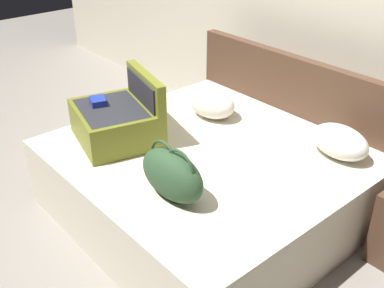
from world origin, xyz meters
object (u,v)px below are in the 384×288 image
Objects in this scene: hard_case_large at (117,120)px; pillow_near_headboard at (340,142)px; bed at (206,182)px; duffel_bag at (172,174)px; pillow_center_head at (212,103)px.

pillow_near_headboard is at bearing 54.87° from hard_case_large.
pillow_near_headboard is (0.59, 0.60, 0.35)m from bed.
bed is 4.07× the size of duffel_bag.
bed is at bearing -134.57° from pillow_near_headboard.
bed is 4.88× the size of pillow_center_head.
bed is 0.90m from pillow_near_headboard.
pillow_center_head reaches higher than pillow_near_headboard.
hard_case_large is at bearing -102.18° from pillow_center_head.
duffel_bag is at bearing 3.92° from hard_case_large.
hard_case_large is 0.77m from duffel_bag.
pillow_center_head is at bearing 125.13° from duffel_bag.
duffel_bag is at bearing -107.63° from pillow_near_headboard.
pillow_near_headboard is 0.97m from pillow_center_head.
duffel_bag is 1.20× the size of pillow_center_head.
duffel_bag is (0.24, -0.48, 0.39)m from bed.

